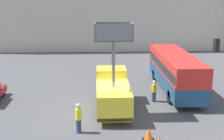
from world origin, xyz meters
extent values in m
plane|color=#4C4C4F|center=(0.00, 0.00, 0.00)|extent=(120.00, 120.00, 0.00)
cube|color=yellow|center=(-0.03, 2.71, 1.55)|extent=(2.31, 1.96, 2.20)
cube|color=yellow|center=(-0.03, -0.56, 1.27)|extent=(2.31, 4.58, 1.64)
cube|color=red|center=(-0.03, -2.80, 0.60)|extent=(2.27, 0.10, 0.24)
cylinder|color=black|center=(-1.04, 2.71, 0.50)|extent=(0.30, 1.00, 1.00)
cylinder|color=black|center=(0.97, 2.71, 0.50)|extent=(0.30, 1.00, 1.00)
cylinder|color=black|center=(-1.04, -0.56, 0.50)|extent=(0.30, 1.00, 1.00)
cylinder|color=black|center=(0.97, -0.56, 0.50)|extent=(0.30, 1.00, 1.00)
cylinder|color=slate|center=(-0.03, -0.56, 3.72)|extent=(0.24, 0.24, 3.26)
cube|color=brown|center=(-0.03, -0.56, 5.40)|extent=(2.53, 1.66, 0.10)
cube|color=slate|center=(-1.26, -0.56, 5.98)|extent=(0.08, 1.66, 1.05)
cube|color=slate|center=(1.19, -0.56, 5.98)|extent=(0.08, 1.66, 1.05)
cube|color=slate|center=(-0.03, 0.23, 5.98)|extent=(2.53, 0.08, 1.05)
cube|color=slate|center=(-0.03, -1.35, 5.98)|extent=(2.53, 0.08, 1.05)
cube|color=navy|center=(5.69, 5.09, 1.09)|extent=(2.59, 11.03, 1.27)
cube|color=red|center=(5.69, 5.09, 2.50)|extent=(2.59, 11.03, 1.55)
cube|color=black|center=(5.69, 5.09, 2.26)|extent=(2.61, 10.59, 0.68)
cylinder|color=black|center=(4.54, 8.50, 0.53)|extent=(0.30, 1.06, 1.06)
cylinder|color=black|center=(6.84, 8.50, 0.53)|extent=(0.30, 1.06, 1.06)
cylinder|color=black|center=(4.54, 1.67, 0.53)|extent=(0.30, 1.06, 1.06)
cylinder|color=black|center=(6.84, 1.67, 0.53)|extent=(0.30, 1.06, 1.06)
cube|color=black|center=(6.88, -0.84, 5.01)|extent=(0.37, 0.37, 0.90)
sphere|color=red|center=(6.88, -0.84, 5.26)|extent=(0.20, 0.20, 0.20)
cylinder|color=navy|center=(-2.32, -3.27, 0.44)|extent=(0.32, 0.32, 0.87)
cylinder|color=yellow|center=(-2.32, -3.27, 1.22)|extent=(0.38, 0.38, 0.69)
sphere|color=tan|center=(-2.32, -3.27, 1.68)|extent=(0.24, 0.24, 0.24)
sphere|color=white|center=(-2.32, -3.27, 1.79)|extent=(0.25, 0.25, 0.25)
cylinder|color=navy|center=(3.34, 2.20, 0.40)|extent=(0.32, 0.32, 0.80)
cylinder|color=yellow|center=(3.34, 2.20, 1.12)|extent=(0.38, 0.38, 0.63)
sphere|color=tan|center=(3.34, 2.20, 1.54)|extent=(0.22, 0.22, 0.22)
sphere|color=white|center=(3.34, 2.20, 1.64)|extent=(0.23, 0.23, 0.23)
cube|color=black|center=(1.83, -4.53, 0.01)|extent=(0.69, 0.69, 0.03)
cone|color=#F25B0F|center=(1.83, -4.53, 0.39)|extent=(0.55, 0.55, 0.79)
cylinder|color=black|center=(-9.05, 4.00, 0.32)|extent=(0.22, 0.64, 0.64)
camera|label=1|loc=(-1.12, -21.18, 8.39)|focal=50.00mm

